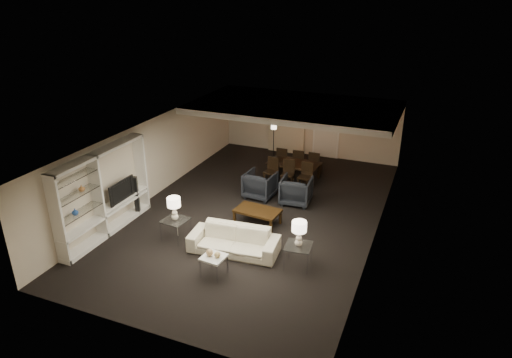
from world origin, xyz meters
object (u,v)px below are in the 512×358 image
Objects in this scene: vase_blue at (75,212)px; floor_lamp at (274,143)px; table_lamp_right at (299,234)px; side_table_left at (176,229)px; chair_nr at (305,177)px; armchair_left at (260,185)px; television at (119,190)px; floor_speaker at (136,196)px; vase_amber at (82,188)px; dining_table at (293,171)px; sofa at (234,241)px; table_lamp_left at (174,209)px; marble_table at (214,266)px; side_table_right at (298,256)px; coffee_table at (258,217)px; pendant_light at (302,122)px; chair_fl at (283,159)px; chair_fr at (315,163)px; chair_nl at (271,171)px; chair_nm at (288,174)px; armchair_right at (296,191)px; chair_fm at (299,161)px.

vase_blue is 8.30m from floor_lamp.
side_table_left is at bearing 180.00° from table_lamp_right.
armchair_left is at bearing -131.68° from chair_nr.
floor_speaker is (0.08, 0.62, -0.44)m from television.
vase_amber is 7.25m from dining_table.
vase_blue is at bearing -142.37° from side_table_left.
sofa is at bearing -92.71° from television.
armchair_left reaches higher than dining_table.
table_lamp_left is (-1.10, -3.30, 0.48)m from armchair_left.
table_lamp_left reaches higher than dining_table.
table_lamp_right is at bearing -70.58° from chair_nr.
floor_speaker is (-3.50, 1.89, 0.34)m from marble_table.
sofa is 1.79m from table_lamp_right.
vase_blue is at bearing -164.51° from side_table_right.
coffee_table is 3.94m from television.
television reaches higher than armchair_left.
pendant_light is 7.74m from vase_amber.
side_table_left is at bearing 79.84° from chair_fl.
armchair_left is 1.02× the size of chair_nr.
floor_speaker is at bearing 156.22° from side_table_left.
pendant_light is at bearing 89.39° from dining_table.
marble_table is (-0.00, -1.10, -0.07)m from sofa.
table_lamp_left reaches higher than marble_table.
chair_fr is (0.55, -0.02, -1.46)m from pendant_light.
chair_nl and chair_fl have the same top height.
table_lamp_left reaches higher than chair_nl.
television reaches higher than chair_nl.
chair_nl is at bearing 118.15° from side_table_right.
pendant_light reaches higher than coffee_table.
floor_speaker is 1.32× the size of chair_nm.
table_lamp_right is 0.44× the size of floor_lamp.
coffee_table is at bearing 37.18° from vase_amber.
side_table_right is 0.61m from table_lamp_right.
pendant_light reaches higher than armchair_right.
television is at bearing 51.87° from chair_fm.
chair_nm is at bearing 111.73° from table_lamp_right.
pendant_light reaches higher than vase_blue.
side_table_left reaches higher than coffee_table.
television is 0.85× the size of floor_speaker.
side_table_right is 3.61× the size of vase_blue.
table_lamp_right is 5.83m from chair_fr.
coffee_table is 2.86m from chair_nr.
side_table_left is 0.61× the size of television.
table_lamp_left is at bearing -96.21° from chair_nl.
table_lamp_left is at bearing -117.06° from chair_nm.
floor_lamp is at bearing 149.31° from pendant_light.
vase_blue is (-3.61, -3.07, 0.92)m from coffee_table.
floor_speaker is 5.48m from dining_table.
vase_amber reaches higher than dining_table.
table_lamp_left is 6.14m from chair_fr.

